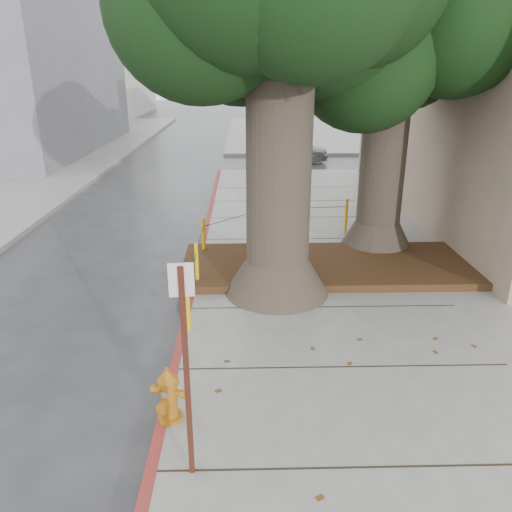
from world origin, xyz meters
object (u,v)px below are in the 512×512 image
Objects in this scene: signpost at (186,362)px; car_dark at (28,155)px; car_red at (421,148)px; fire_hydrant at (168,395)px; car_silver at (289,149)px.

car_dark is (-9.43, 19.20, -1.00)m from signpost.
car_red reaches higher than car_dark.
car_dark is at bearing 111.61° from signpost.
signpost is 0.61× the size of car_red.
fire_hydrant is at bearing 107.69° from signpost.
fire_hydrant is 21.46m from car_red.
car_dark is (-9.07, 18.32, 0.04)m from fire_hydrant.
car_silver is at bearing 82.06° from car_red.
signpost is (0.36, -0.89, 1.03)m from fire_hydrant.
car_dark is at bearing 84.86° from car_red.
car_red is (9.63, 19.18, 0.15)m from fire_hydrant.
car_red is (6.47, -0.02, 0.02)m from car_silver.
signpost is at bearing 164.95° from car_silver.
car_dark is at bearing 133.45° from fire_hydrant.
signpost is 21.42m from car_dark.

